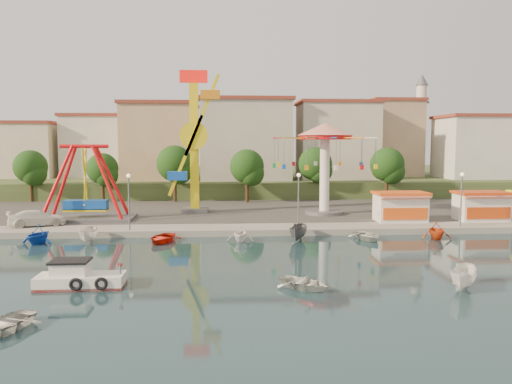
{
  "coord_description": "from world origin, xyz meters",
  "views": [
    {
      "loc": [
        1.04,
        -34.0,
        8.66
      ],
      "look_at": [
        3.99,
        14.0,
        4.0
      ],
      "focal_mm": 35.0,
      "sensor_mm": 36.0,
      "label": 1
    }
  ],
  "objects": [
    {
      "name": "building_5",
      "position": [
        32.37,
        50.33,
        8.61
      ],
      "size": [
        12.77,
        10.96,
        11.21
      ],
      "primitive_type": "cube",
      "color": "tan",
      "rests_on": "hill_terrace"
    },
    {
      "name": "minaret",
      "position": [
        36.0,
        54.0,
        12.55
      ],
      "size": [
        2.8,
        2.8,
        18.0
      ],
      "color": "silver",
      "rests_on": "hill_terrace"
    },
    {
      "name": "moored_boat_1",
      "position": [
        -15.26,
        9.8,
        0.84
      ],
      "size": [
        3.43,
        3.75,
        1.68
      ],
      "primitive_type": "imported",
      "rotation": [
        0.0,
        0.0,
        -0.24
      ],
      "color": "#1447B1",
      "rests_on": "ground"
    },
    {
      "name": "tree_0",
      "position": [
        -26.0,
        36.98,
        5.47
      ],
      "size": [
        4.6,
        4.6,
        7.19
      ],
      "color": "#382314",
      "rests_on": "quay_deck"
    },
    {
      "name": "ground",
      "position": [
        0.0,
        0.0,
        0.0
      ],
      "size": [
        200.0,
        200.0,
        0.0
      ],
      "primitive_type": "plane",
      "color": "#15343B",
      "rests_on": "ground"
    },
    {
      "name": "wave_swinger",
      "position": [
        12.36,
        22.26,
        8.2
      ],
      "size": [
        11.6,
        11.6,
        10.4
      ],
      "color": "#59595E",
      "rests_on": "quay_deck"
    },
    {
      "name": "hill_terrace",
      "position": [
        0.0,
        67.0,
        1.5
      ],
      "size": [
        200.0,
        60.0,
        3.0
      ],
      "primitive_type": "cube",
      "color": "#384C26",
      "rests_on": "ground"
    },
    {
      "name": "skiff",
      "position": [
        15.2,
        -5.76,
        0.7
      ],
      "size": [
        3.15,
        3.77,
        1.4
      ],
      "primitive_type": "imported",
      "rotation": [
        0.0,
        0.0,
        -0.59
      ],
      "color": "white",
      "rests_on": "ground"
    },
    {
      "name": "building_0",
      "position": [
        -33.37,
        46.06,
        8.93
      ],
      "size": [
        9.26,
        9.53,
        11.87
      ],
      "primitive_type": "cube",
      "color": "beige",
      "rests_on": "hill_terrace"
    },
    {
      "name": "kamikaze_tower",
      "position": [
        -2.36,
        24.58,
        8.57
      ],
      "size": [
        4.66,
        3.1,
        16.5
      ],
      "color": "#59595E",
      "rests_on": "quay_deck"
    },
    {
      "name": "moored_boat_5",
      "position": [
        7.55,
        9.8,
        0.73
      ],
      "size": [
        2.5,
        4.01,
        1.45
      ],
      "primitive_type": "imported",
      "rotation": [
        0.0,
        0.0,
        -0.31
      ],
      "color": "#4F4E53",
      "rests_on": "ground"
    },
    {
      "name": "quay_deck",
      "position": [
        0.0,
        62.0,
        0.3
      ],
      "size": [
        200.0,
        100.0,
        0.6
      ],
      "primitive_type": "cube",
      "color": "#9E998E",
      "rests_on": "ground"
    },
    {
      "name": "rowboat_a",
      "position": [
        5.71,
        -5.0,
        0.35
      ],
      "size": [
        4.06,
        4.03,
        0.69
      ],
      "primitive_type": "imported",
      "rotation": [
        0.0,
        0.0,
        0.81
      ],
      "color": "silver",
      "rests_on": "ground"
    },
    {
      "name": "pirate_ship_ride",
      "position": [
        -13.79,
        19.63,
        4.39
      ],
      "size": [
        10.0,
        5.0,
        8.0
      ],
      "color": "#59595E",
      "rests_on": "quay_deck"
    },
    {
      "name": "booth_mid",
      "position": [
        27.89,
        16.49,
        2.16
      ],
      "size": [
        5.4,
        3.78,
        3.08
      ],
      "color": "white",
      "rests_on": "quay_deck"
    },
    {
      "name": "moored_boat_2",
      "position": [
        -10.96,
        9.8,
        0.7
      ],
      "size": [
        1.62,
        3.7,
        1.4
      ],
      "primitive_type": "imported",
      "rotation": [
        0.0,
        0.0,
        0.07
      ],
      "color": "silver",
      "rests_on": "ground"
    },
    {
      "name": "building_6",
      "position": [
        44.15,
        48.77,
        9.18
      ],
      "size": [
        8.23,
        8.98,
        12.36
      ],
      "primitive_type": "cube",
      "color": "silver",
      "rests_on": "hill_terrace"
    },
    {
      "name": "building_1",
      "position": [
        -21.33,
        51.38,
        7.32
      ],
      "size": [
        12.33,
        9.01,
        8.63
      ],
      "primitive_type": "cube",
      "color": "silver",
      "rests_on": "hill_terrace"
    },
    {
      "name": "building_4",
      "position": [
        19.07,
        52.2,
        7.62
      ],
      "size": [
        10.75,
        9.23,
        9.24
      ],
      "primitive_type": "cube",
      "color": "beige",
      "rests_on": "hill_terrace"
    },
    {
      "name": "moored_boat_3",
      "position": [
        -4.6,
        9.8,
        0.39
      ],
      "size": [
        3.67,
        4.41,
        0.79
      ],
      "primitive_type": "imported",
      "rotation": [
        0.0,
        0.0,
        -0.28
      ],
      "color": "red",
      "rests_on": "ground"
    },
    {
      "name": "moored_boat_6",
      "position": [
        13.83,
        9.8,
        0.38
      ],
      "size": [
        3.33,
        4.14,
        0.76
      ],
      "primitive_type": "imported",
      "rotation": [
        0.0,
        0.0,
        0.21
      ],
      "color": "silver",
      "rests_on": "ground"
    },
    {
      "name": "lamp_post_1",
      "position": [
        -8.0,
        13.0,
        3.1
      ],
      "size": [
        0.14,
        0.14,
        5.0
      ],
      "primitive_type": "cylinder",
      "color": "#59595E",
      "rests_on": "quay_deck"
    },
    {
      "name": "tree_5",
      "position": [
        24.0,
        35.54,
        5.71
      ],
      "size": [
        4.83,
        4.83,
        7.54
      ],
      "color": "#382314",
      "rests_on": "quay_deck"
    },
    {
      "name": "moored_boat_4",
      "position": [
        2.35,
        9.8,
        0.75
      ],
      "size": [
        2.88,
        3.2,
        1.49
      ],
      "primitive_type": "imported",
      "rotation": [
        0.0,
        0.0,
        -0.17
      ],
      "color": "white",
      "rests_on": "ground"
    },
    {
      "name": "tree_3",
      "position": [
        4.0,
        34.36,
        5.55
      ],
      "size": [
        4.68,
        4.68,
        7.32
      ],
      "color": "#382314",
      "rests_on": "quay_deck"
    },
    {
      "name": "tree_4",
      "position": [
        14.0,
        37.35,
        5.75
      ],
      "size": [
        4.86,
        4.86,
        7.6
      ],
      "color": "#382314",
      "rests_on": "quay_deck"
    },
    {
      "name": "lamp_post_3",
      "position": [
        24.0,
        13.0,
        3.1
      ],
      "size": [
        0.14,
        0.14,
        5.0
      ],
      "primitive_type": "cylinder",
      "color": "#59595E",
      "rests_on": "quay_deck"
    },
    {
      "name": "tree_1",
      "position": [
        -16.0,
        36.24,
        5.2
      ],
      "size": [
        4.35,
        4.35,
        6.8
      ],
      "color": "#382314",
      "rests_on": "quay_deck"
    },
    {
      "name": "moored_boat_7",
      "position": [
        20.22,
        9.8,
        0.81
      ],
      "size": [
        3.15,
        3.49,
        1.62
      ],
      "primitive_type": "imported",
      "rotation": [
        0.0,
        0.0,
        -0.17
      ],
      "color": "#CC3E12",
      "rests_on": "ground"
    },
    {
      "name": "lamp_post_2",
      "position": [
        8.0,
        13.0,
        3.1
      ],
      "size": [
        0.14,
        0.14,
        5.0
      ],
      "primitive_type": "cylinder",
      "color": "#59595E",
      "rests_on": "quay_deck"
    },
    {
      "name": "asphalt_pad",
      "position": [
        0.0,
        30.0,
        0.6
      ],
      "size": [
        90.0,
        28.0,
        0.01
      ],
      "primitive_type": "cube",
      "color": "#4C4944",
      "rests_on": "quay_deck"
    },
    {
      "name": "tree_2",
      "position": [
        -6.0,
        35.81,
        5.92
      ],
      "size": [
        5.02,
        5.02,
        7.85
      ],
      "color": "#382314",
      "rests_on": "quay_deck"
    },
    {
      "name": "rowboat_b",
      "position": [
        -9.36,
        -11.09,
        0.38
      ],
      "size": [
        3.74,
        4.33,
        0.75
      ],
      "primitive_type": "imported",
      "rotation": [
        0.0,
        0.0,
        -0.37
      ],
      "color": "silver",
      "rests_on": "ground"
    },
    {
      "name": "booth_left",
      "position": [
        19.21,
        16.49,
        2.16
      ],
      "size": [
        5.4,
        3.78,
        3.08
      ],
      "color": "white",
      "rests_on": "quay_deck"
    },
    {
      "name": "cabin_motorboat",
      "position": [
        -7.88,
        -3.88,
        0.49
      ],
      "size": [
        5.2,
        2.17,
        1.82
      ],
      "rotation": [
        0.0,
        0.0,
        0.02
      ],
      "color": "white",
      "rests_on": "ground"
    },
    {
      "name": "building_2",
      "position": [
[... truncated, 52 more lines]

